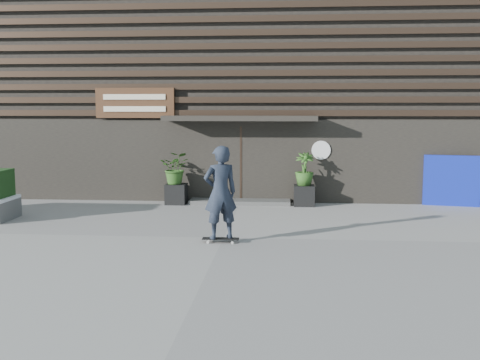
# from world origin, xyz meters

# --- Properties ---
(ground) EXTENTS (80.00, 80.00, 0.00)m
(ground) POSITION_xyz_m (0.00, 0.00, 0.00)
(ground) COLOR gray
(ground) RESTS_ON ground
(entrance_step) EXTENTS (3.00, 0.80, 0.12)m
(entrance_step) POSITION_xyz_m (0.00, 4.60, 0.06)
(entrance_step) COLOR #454543
(entrance_step) RESTS_ON ground
(planter_pot_left) EXTENTS (0.60, 0.60, 0.60)m
(planter_pot_left) POSITION_xyz_m (-1.90, 4.40, 0.30)
(planter_pot_left) COLOR black
(planter_pot_left) RESTS_ON ground
(bamboo_left) EXTENTS (0.86, 0.75, 0.96)m
(bamboo_left) POSITION_xyz_m (-1.90, 4.40, 1.08)
(bamboo_left) COLOR #2D591E
(bamboo_left) RESTS_ON planter_pot_left
(planter_pot_right) EXTENTS (0.60, 0.60, 0.60)m
(planter_pot_right) POSITION_xyz_m (1.90, 4.40, 0.30)
(planter_pot_right) COLOR black
(planter_pot_right) RESTS_ON ground
(bamboo_right) EXTENTS (0.54, 0.54, 0.96)m
(bamboo_right) POSITION_xyz_m (1.90, 4.40, 1.08)
(bamboo_right) COLOR #2D591E
(bamboo_right) RESTS_ON planter_pot_right
(blue_tarp) EXTENTS (1.58, 0.41, 1.48)m
(blue_tarp) POSITION_xyz_m (6.19, 4.70, 0.74)
(blue_tarp) COLOR #0B1999
(blue_tarp) RESTS_ON ground
(building) EXTENTS (18.00, 11.00, 8.00)m
(building) POSITION_xyz_m (-0.00, 9.96, 3.99)
(building) COLOR black
(building) RESTS_ON ground
(skateboarder) EXTENTS (0.85, 0.72, 2.07)m
(skateboarder) POSITION_xyz_m (-0.02, -0.47, 1.08)
(skateboarder) COLOR black
(skateboarder) RESTS_ON ground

